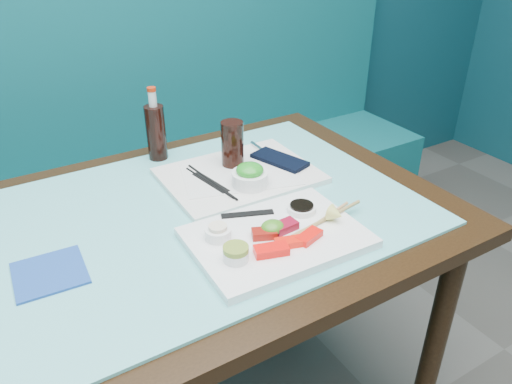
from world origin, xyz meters
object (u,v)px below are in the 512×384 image
booth_bench (98,203)px  blue_napkin (50,273)px  cola_bottle_body (156,133)px  serving_tray (239,176)px  sashimi_plate (277,238)px  seaweed_bowl (250,179)px  dining_table (174,250)px  cola_glass (232,144)px

booth_bench → blue_napkin: 1.02m
cola_bottle_body → blue_napkin: size_ratio=1.15×
serving_tray → blue_napkin: (-0.55, -0.16, -0.00)m
sashimi_plate → seaweed_bowl: (0.07, 0.23, 0.03)m
booth_bench → sashimi_plate: bearing=-80.8°
booth_bench → dining_table: size_ratio=2.14×
seaweed_bowl → serving_tray: bearing=82.4°
sashimi_plate → cola_glass: 0.38m
dining_table → serving_tray: size_ratio=3.39×
seaweed_bowl → cola_glass: (0.02, 0.13, 0.05)m
cola_glass → blue_napkin: 0.60m
dining_table → cola_bottle_body: size_ratio=8.53×
booth_bench → cola_glass: bearing=-69.3°
booth_bench → seaweed_bowl: (0.24, -0.81, 0.42)m
cola_bottle_body → sashimi_plate: bearing=-83.1°
booth_bench → dining_table: bearing=-90.0°
cola_glass → blue_napkin: bearing=-158.7°
sashimi_plate → serving_tray: sashimi_plate is taller
cola_bottle_body → seaweed_bowl: bearing=-66.8°
seaweed_bowl → dining_table: bearing=-173.8°
booth_bench → cola_glass: booth_bench is taller
serving_tray → booth_bench: bearing=109.4°
serving_tray → seaweed_bowl: 0.08m
sashimi_plate → cola_bottle_body: bearing=98.7°
serving_tray → cola_glass: bearing=80.5°
seaweed_bowl → cola_bottle_body: 0.35m
booth_bench → blue_napkin: bearing=-108.3°
dining_table → blue_napkin: (-0.30, -0.06, 0.09)m
cola_glass → cola_bottle_body: cola_bottle_body is taller
cola_bottle_body → blue_napkin: (-0.40, -0.40, -0.08)m
cola_bottle_body → dining_table: bearing=-106.8°
serving_tray → blue_napkin: serving_tray is taller
cola_glass → dining_table: bearing=-148.9°
cola_bottle_body → blue_napkin: bearing=-134.9°
sashimi_plate → cola_glass: cola_glass is taller
cola_bottle_body → blue_napkin: cola_bottle_body is taller
sashimi_plate → serving_tray: size_ratio=0.94×
sashimi_plate → cola_glass: (0.09, 0.36, 0.07)m
serving_tray → cola_glass: cola_glass is taller
dining_table → cola_glass: 0.35m
blue_napkin → cola_bottle_body: bearing=45.1°
seaweed_bowl → cola_glass: bearing=81.3°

